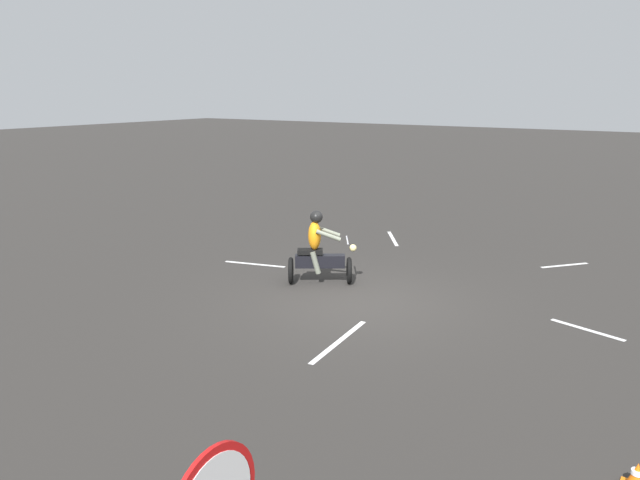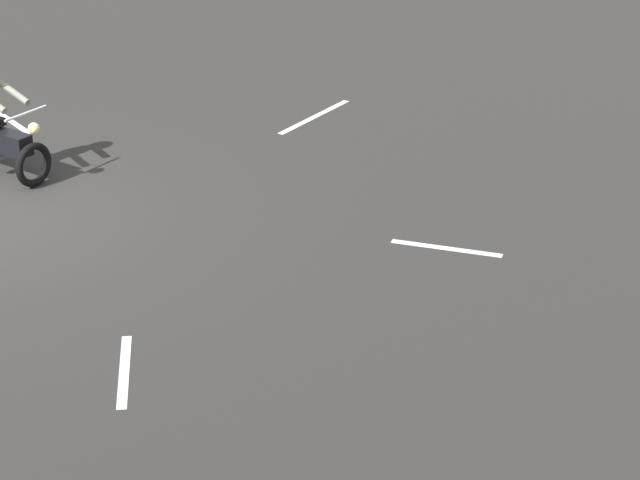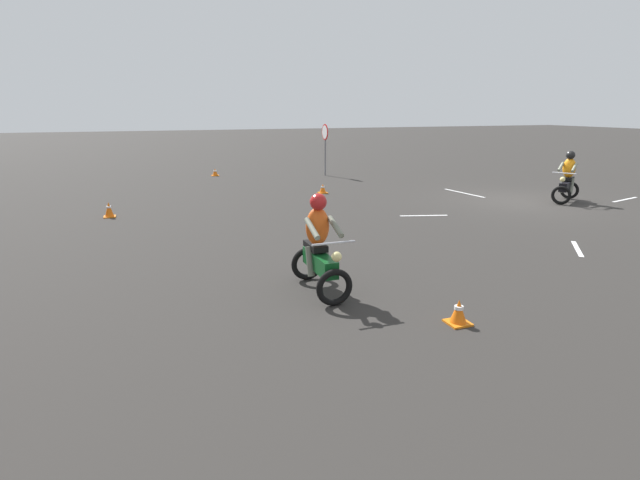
{
  "view_description": "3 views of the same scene",
  "coord_description": "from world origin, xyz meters",
  "views": [
    {
      "loc": [
        10.58,
        5.97,
        4.23
      ],
      "look_at": [
        -0.6,
        -1.28,
        1.0
      ],
      "focal_mm": 35.0,
      "sensor_mm": 36.0,
      "label": 1
    },
    {
      "loc": [
        1.24,
        14.72,
        6.41
      ],
      "look_at": [
        -3.1,
        3.97,
        0.9
      ],
      "focal_mm": 70.0,
      "sensor_mm": 36.0,
      "label": 2
    },
    {
      "loc": [
        -13.0,
        11.98,
        2.99
      ],
      "look_at": [
        -5.6,
        9.22,
        0.9
      ],
      "focal_mm": 28.0,
      "sensor_mm": 36.0,
      "label": 3
    }
  ],
  "objects": [
    {
      "name": "ground_plane",
      "position": [
        0.0,
        0.0,
        0.0
      ],
      "size": [
        120.0,
        120.0,
        0.0
      ],
      "primitive_type": "plane",
      "color": "#2D2B28"
    },
    {
      "name": "motorcycle_rider_foreground",
      "position": [
        -0.58,
        -1.31,
        0.73
      ],
      "size": [
        1.27,
        1.5,
        1.66
      ],
      "rotation": [
        0.0,
        0.0,
        0.58
      ],
      "color": "black",
      "rests_on": "ground"
    },
    {
      "name": "traffic_cone_mid_left",
      "position": [
        3.77,
        5.62,
        0.16
      ],
      "size": [
        0.32,
        0.32,
        0.34
      ],
      "color": "orange",
      "rests_on": "ground"
    },
    {
      "name": "lane_stripe_e",
      "position": [
        1.99,
        0.79,
        0.0
      ],
      "size": [
        2.09,
        0.3,
        0.01
      ],
      "primitive_type": "cube",
      "rotation": [
        0.0,
        0.0,
        1.67
      ],
      "color": "silver",
      "rests_on": "ground"
    },
    {
      "name": "lane_stripe_n",
      "position": [
        -0.9,
        4.28,
        0.0
      ],
      "size": [
        0.48,
        1.35,
        0.01
      ],
      "primitive_type": "cube",
      "rotation": [
        0.0,
        0.0,
        2.86
      ],
      "color": "silver",
      "rests_on": "ground"
    },
    {
      "name": "lane_stripe_nw",
      "position": [
        -5.11,
        2.99,
        0.0
      ],
      "size": [
        1.09,
        0.93,
        0.01
      ],
      "primitive_type": "cube",
      "rotation": [
        0.0,
        0.0,
        4.02
      ],
      "color": "silver",
      "rests_on": "ground"
    },
    {
      "name": "lane_stripe_sw",
      "position": [
        -5.36,
        -1.84,
        0.0
      ],
      "size": [
        1.54,
        1.08,
        0.01
      ],
      "primitive_type": "cube",
      "rotation": [
        0.0,
        0.0,
        5.31
      ],
      "color": "silver",
      "rests_on": "ground"
    },
    {
      "name": "lane_stripe_s",
      "position": [
        -1.03,
        -3.49,
        0.0
      ],
      "size": [
        0.49,
        1.58,
        0.01
      ],
      "primitive_type": "cube",
      "rotation": [
        0.0,
        0.0,
        6.53
      ],
      "color": "silver",
      "rests_on": "ground"
    }
  ]
}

